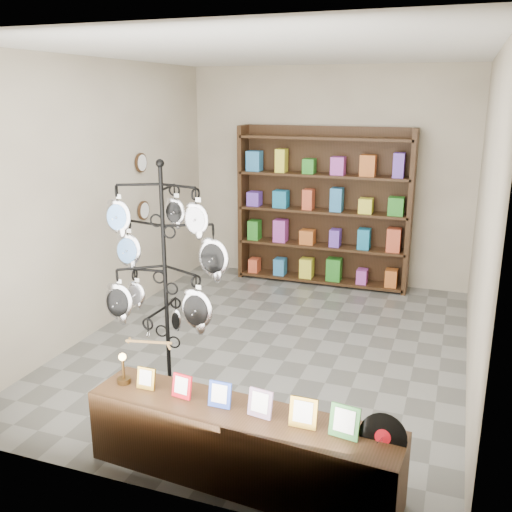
% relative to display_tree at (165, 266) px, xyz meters
% --- Properties ---
extents(ground, '(5.00, 5.00, 0.00)m').
position_rel_display_tree_xyz_m(ground, '(0.50, 1.34, -1.22)').
color(ground, slate).
rests_on(ground, ground).
extents(room_envelope, '(5.00, 5.00, 5.00)m').
position_rel_display_tree_xyz_m(room_envelope, '(0.50, 1.34, 0.63)').
color(room_envelope, beige).
rests_on(room_envelope, ground).
extents(display_tree, '(1.08, 0.99, 2.12)m').
position_rel_display_tree_xyz_m(display_tree, '(0.00, 0.00, 0.00)').
color(display_tree, black).
rests_on(display_tree, ground).
extents(front_shelf, '(2.25, 0.62, 0.79)m').
position_rel_display_tree_xyz_m(front_shelf, '(1.01, -0.85, -0.95)').
color(front_shelf, black).
rests_on(front_shelf, ground).
extents(back_shelving, '(2.42, 0.36, 2.20)m').
position_rel_display_tree_xyz_m(back_shelving, '(0.50, 3.64, -0.20)').
color(back_shelving, black).
rests_on(back_shelving, ground).
extents(wall_clocks, '(0.03, 0.24, 0.84)m').
position_rel_display_tree_xyz_m(wall_clocks, '(-1.47, 2.14, 0.28)').
color(wall_clocks, black).
rests_on(wall_clocks, ground).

